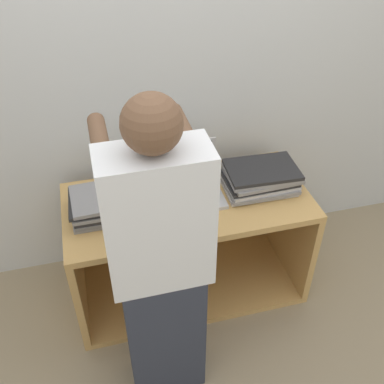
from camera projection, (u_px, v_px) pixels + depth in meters
ground_plane at (202, 325)px, 2.51m from camera, size 12.00×12.00×0.00m
wall_back at (167, 70)px, 2.32m from camera, size 8.00×0.05×2.40m
cart at (185, 237)px, 2.59m from camera, size 1.28×0.62×0.66m
laptop_open at (185, 186)px, 2.34m from camera, size 0.37×0.30×0.27m
laptop_stack_left at (109, 203)px, 2.22m from camera, size 0.39×0.27×0.11m
laptop_stack_right at (260, 178)px, 2.37m from camera, size 0.39×0.28×0.13m
person at (161, 269)px, 1.81m from camera, size 0.40×0.52×1.54m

